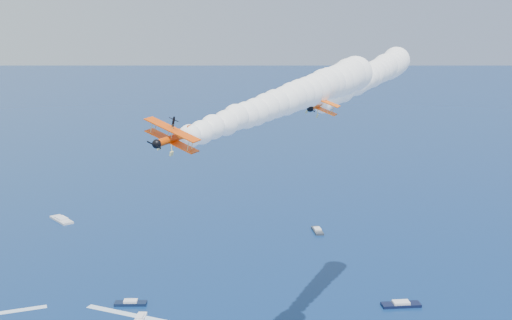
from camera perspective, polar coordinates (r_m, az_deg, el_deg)
biplane_lead at (r=112.10m, az=5.17°, el=4.66°), size 9.78×10.90×7.30m
biplane_trail at (r=82.29m, az=-7.03°, el=1.83°), size 9.12×10.54×7.18m
smoke_trail_lead at (r=138.02m, az=9.26°, el=6.80°), size 57.90×46.31×10.57m
smoke_trail_trail at (r=104.49m, az=2.75°, el=5.23°), size 57.43×36.62×10.57m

